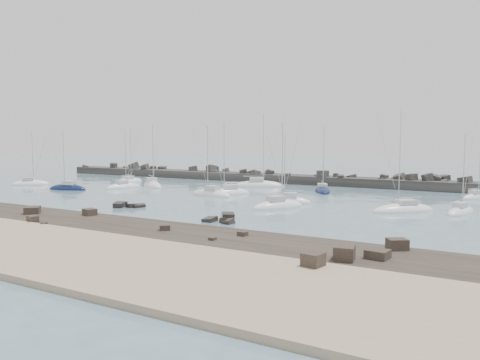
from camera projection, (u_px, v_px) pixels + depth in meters
name	position (u px, v px, depth m)	size (l,w,h in m)	color
ground	(186.00, 202.00, 72.64)	(400.00, 400.00, 0.00)	slate
rock_shelf	(71.00, 224.00, 53.64)	(140.00, 12.00, 1.83)	black
rock_cluster_near	(129.00, 206.00, 67.50)	(4.78, 3.54, 1.50)	black
rock_cluster_far	(221.00, 220.00, 55.86)	(4.12, 4.06, 1.50)	black
breakwater	(259.00, 180.00, 108.91)	(115.00, 7.30, 5.15)	#292725
sailboat_0	(31.00, 184.00, 100.12)	(7.27, 6.95, 12.28)	white
sailboat_1	(129.00, 182.00, 106.05)	(3.10, 8.56, 13.22)	white
sailboat_2	(68.00, 189.00, 90.52)	(8.30, 4.36, 12.77)	#0E193C
sailboat_3	(123.00, 187.00, 94.04)	(4.25, 8.07, 12.26)	white
sailboat_4	(259.00, 186.00, 96.76)	(10.65, 7.23, 16.12)	white
sailboat_5	(211.00, 195.00, 81.01)	(8.38, 3.28, 13.12)	white
sailboat_6	(228.00, 194.00, 82.81)	(7.02, 8.51, 13.57)	white
sailboat_7	(278.00, 207.00, 66.67)	(6.46, 8.35, 13.15)	white
sailboat_8	(323.00, 191.00, 86.84)	(5.86, 8.60, 13.07)	#0E193C
sailboat_9	(288.00, 202.00, 71.65)	(7.33, 4.57, 11.36)	white
sailboat_10	(460.00, 212.00, 61.81)	(4.02, 7.46, 11.40)	white
sailboat_11	(403.00, 210.00, 63.46)	(8.58, 8.64, 14.54)	white
sailboat_12	(476.00, 198.00, 77.14)	(5.18, 6.67, 10.55)	white
sailboat_13	(153.00, 186.00, 96.65)	(8.78, 7.02, 13.95)	white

